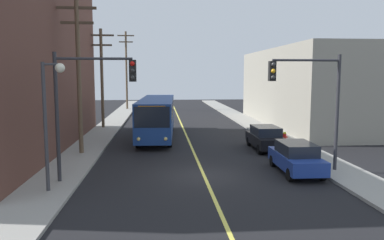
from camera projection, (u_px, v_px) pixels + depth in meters
ground_plane at (204, 175)px, 19.36m from camera, size 120.00×120.00×0.00m
sidewalk_left at (93, 142)px, 28.64m from camera, size 2.50×90.00×0.15m
sidewalk_right at (281, 139)px, 29.86m from camera, size 2.50×90.00×0.15m
lane_stripe_center at (185, 132)px, 34.21m from camera, size 0.16×60.00×0.01m
building_right_warehouse at (326, 88)px, 38.20m from camera, size 12.00×21.88×7.65m
city_bus at (157, 116)px, 30.88m from camera, size 3.13×12.25×3.20m
parked_car_blue at (296, 157)px, 19.75m from camera, size 1.89×4.44×1.62m
parked_car_black at (265, 138)px, 25.98m from camera, size 1.84×4.41×1.62m
utility_pole_near at (79, 69)px, 23.71m from camera, size 2.40×0.28×9.66m
utility_pole_mid at (102, 73)px, 35.60m from camera, size 2.40×0.28×9.23m
utility_pole_far at (126, 67)px, 55.22m from camera, size 2.40×0.28×11.21m
traffic_signal_left_corner at (90, 92)px, 17.47m from camera, size 3.75×0.48×6.00m
traffic_signal_right_corner at (309, 91)px, 19.36m from camera, size 3.75×0.48×6.00m
street_lamp_left at (50, 108)px, 15.95m from camera, size 0.98×0.40×5.50m
fire_hydrant at (285, 137)px, 27.68m from camera, size 0.44×0.26×0.84m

